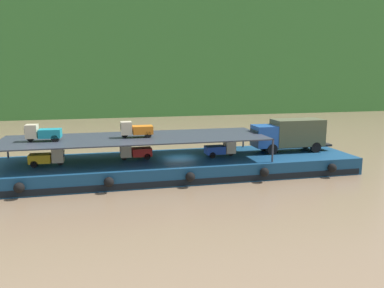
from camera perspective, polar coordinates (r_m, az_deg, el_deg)
ground_plane at (r=34.74m, az=-1.82°, el=-4.46°), size 400.00×400.00×0.00m
hillside_far_bank at (r=97.20m, az=-9.66°, el=15.74°), size 121.69×38.88×31.97m
cargo_barge at (r=34.52m, az=-1.81°, el=-3.27°), size 31.59×8.52×1.50m
covered_lorry at (r=37.94m, az=14.28°, el=1.43°), size 7.88×2.36×3.10m
cargo_rack at (r=33.48m, az=-8.24°, el=0.89°), size 22.39×7.10×2.00m
mini_truck_lower_stern at (r=33.49m, az=-20.64°, el=-1.86°), size 2.76×1.24×1.38m
mini_truck_lower_aft at (r=33.99m, az=-8.41°, el=-1.11°), size 2.79×1.29×1.38m
mini_truck_lower_mid at (r=34.87m, az=4.28°, el=-0.73°), size 2.77×1.26×1.38m
mini_truck_upper_stern at (r=33.41m, az=-21.23°, el=1.56°), size 2.79×1.29×1.38m
mini_truck_upper_mid at (r=33.35m, az=-8.28°, el=2.16°), size 2.74×1.21×1.38m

